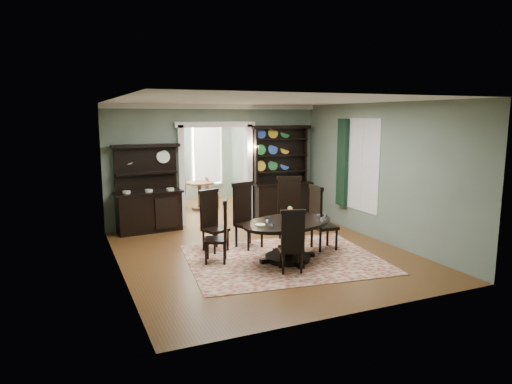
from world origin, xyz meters
TOP-DOWN VIEW (x-y plane):
  - room at (0.00, 0.04)m, footprint 5.51×6.01m
  - parlor at (0.00, 5.53)m, footprint 3.51×3.50m
  - doorway_trim at (0.00, 3.00)m, footprint 2.08×0.25m
  - right_window at (2.69, 0.93)m, footprint 0.15×1.47m
  - wall_sconce at (0.95, 2.85)m, footprint 0.27×0.21m
  - rug at (0.20, -0.44)m, footprint 3.92×3.32m
  - dining_table at (0.24, -0.54)m, footprint 2.25×2.25m
  - centerpiece at (0.32, -0.48)m, footprint 1.51×0.97m
  - chair_far_left at (-0.86, 0.69)m, footprint 0.59×0.58m
  - chair_far_mid at (-0.14, 0.66)m, footprint 0.63×0.61m
  - chair_far_right at (0.94, 0.74)m, footprint 0.66×0.65m
  - chair_end_left at (-0.95, -0.13)m, footprint 0.56×0.58m
  - chair_end_right at (1.15, -0.18)m, footprint 0.50×0.52m
  - chair_near at (-0.03, -1.20)m, footprint 0.52×0.51m
  - sideboard at (-1.75, 2.76)m, footprint 1.61×0.69m
  - welsh_dresser at (1.72, 2.73)m, footprint 1.62×0.69m
  - parlor_table at (0.09, 4.76)m, footprint 0.87×0.87m
  - parlor_chair_left at (-0.45, 4.95)m, footprint 0.39×0.38m
  - parlor_chair_right at (0.46, 4.87)m, footprint 0.40×0.39m

SIDE VIEW (x-z plane):
  - rug at x=0.20m, z-range 0.00..0.01m
  - parlor_chair_left at x=-0.45m, z-range 0.03..0.92m
  - parlor_chair_right at x=0.46m, z-range 0.03..0.95m
  - parlor_table at x=0.09m, z-range 0.12..0.93m
  - dining_table at x=0.24m, z-range 0.15..0.92m
  - chair_near at x=-0.03m, z-range 0.03..1.18m
  - chair_end_left at x=-0.95m, z-range 0.03..1.24m
  - chair_far_left at x=-0.86m, z-range 0.03..1.28m
  - chair_end_right at x=1.15m, z-range 0.03..1.37m
  - chair_far_mid at x=-0.14m, z-range 0.03..1.39m
  - sideboard at x=-1.75m, z-range -0.31..1.75m
  - chair_far_right at x=0.94m, z-range 0.04..1.45m
  - centerpiece at x=0.32m, z-range 0.71..0.96m
  - welsh_dresser at x=1.72m, z-range -0.34..2.13m
  - parlor at x=0.00m, z-range 0.01..3.02m
  - room at x=0.00m, z-range 0.07..3.08m
  - right_window at x=2.69m, z-range 0.54..2.66m
  - doorway_trim at x=0.00m, z-range 0.33..2.90m
  - wall_sconce at x=0.95m, z-range 1.79..1.99m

